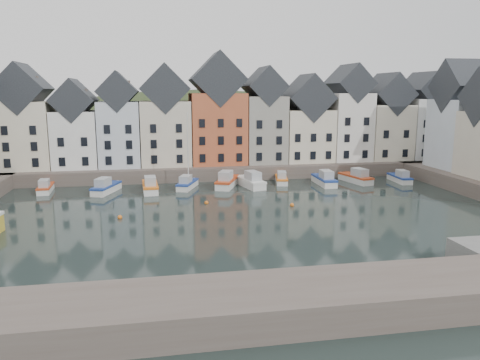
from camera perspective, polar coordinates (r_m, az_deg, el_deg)
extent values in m
plane|color=black|center=(50.53, 1.42, -4.87)|extent=(260.00, 260.00, 0.00)
cube|color=brown|center=(79.28, -2.97, 1.61)|extent=(90.00, 16.00, 2.00)
cube|color=brown|center=(28.58, -9.76, -15.62)|extent=(50.00, 6.00, 2.00)
ellipsoid|color=#25361B|center=(108.81, -4.63, -6.14)|extent=(153.60, 70.40, 64.00)
sphere|color=black|center=(98.77, -12.72, 7.67)|extent=(5.77, 5.77, 5.77)
sphere|color=black|center=(113.96, 7.57, 7.93)|extent=(5.27, 5.27, 5.27)
sphere|color=black|center=(110.20, 12.09, 7.57)|extent=(5.07, 5.07, 5.07)
sphere|color=black|center=(105.79, 2.98, 7.63)|extent=(5.01, 5.01, 5.01)
sphere|color=black|center=(108.11, -25.28, 6.03)|extent=(3.94, 3.94, 3.94)
sphere|color=black|center=(114.59, 9.31, 7.86)|extent=(5.21, 5.21, 5.21)
sphere|color=black|center=(107.07, -3.92, 7.93)|extent=(5.45, 5.45, 5.45)
sphere|color=black|center=(107.35, 16.25, 6.94)|extent=(4.49, 4.49, 4.49)
cube|color=beige|center=(78.33, -24.57, 4.99)|extent=(7.67, 8.00, 10.07)
cube|color=black|center=(78.05, -24.97, 10.05)|extent=(7.67, 8.16, 7.67)
cube|color=white|center=(76.93, -19.27, 4.72)|extent=(6.56, 8.00, 8.61)
cube|color=black|center=(76.59, -19.54, 9.13)|extent=(6.56, 8.16, 6.56)
cube|color=silver|center=(76.12, -14.42, 5.46)|extent=(6.20, 8.00, 10.02)
cube|color=black|center=(75.83, -14.65, 10.39)|extent=(6.20, 8.16, 6.20)
cube|color=beige|center=(75.94, -9.05, 5.68)|extent=(7.70, 8.00, 10.08)
cube|color=black|center=(75.65, -9.21, 10.92)|extent=(7.70, 8.16, 7.70)
cube|color=#BA5935|center=(76.52, -2.77, 6.29)|extent=(8.69, 8.00, 11.28)
cube|color=black|center=(76.31, -2.82, 12.13)|extent=(8.69, 8.16, 8.69)
cube|color=gray|center=(77.92, 2.89, 6.19)|extent=(6.43, 8.00, 10.78)
cube|color=black|center=(77.68, 2.94, 11.32)|extent=(6.43, 8.16, 6.43)
cube|color=beige|center=(79.99, 8.01, 5.41)|extent=(7.88, 8.00, 8.56)
cube|color=black|center=(79.66, 8.12, 9.88)|extent=(7.88, 8.16, 7.88)
cube|color=white|center=(82.47, 12.91, 6.35)|extent=(6.50, 8.00, 11.27)
cube|color=black|center=(82.26, 13.13, 11.39)|extent=(6.50, 8.16, 6.50)
cube|color=beige|center=(85.54, 17.23, 5.64)|extent=(7.23, 8.00, 9.32)
cube|color=black|center=(85.25, 17.47, 9.96)|extent=(7.23, 8.16, 7.23)
cube|color=white|center=(88.86, 21.19, 5.89)|extent=(6.18, 8.00, 10.32)
cube|color=black|center=(88.62, 21.49, 10.20)|extent=(6.18, 8.16, 6.18)
cube|color=silver|center=(78.94, 25.43, 5.07)|extent=(7.47, 8.00, 10.38)
cube|color=black|center=(78.68, 25.86, 10.26)|extent=(7.62, 8.00, 8.00)
sphere|color=orange|center=(57.55, -4.10, -2.79)|extent=(0.50, 0.50, 0.50)
sphere|color=orange|center=(56.62, 6.36, -3.06)|extent=(0.50, 0.50, 0.50)
sphere|color=orange|center=(52.56, -14.43, -4.43)|extent=(0.50, 0.50, 0.50)
cube|color=silver|center=(69.53, -22.61, -1.10)|extent=(1.91, 5.35, 0.96)
cube|color=#B83F1A|center=(69.43, -22.64, -0.68)|extent=(2.01, 5.46, 0.22)
cube|color=#A2A6AA|center=(68.56, -22.77, -0.37)|extent=(1.36, 2.18, 1.05)
cube|color=silver|center=(66.40, -15.97, -1.17)|extent=(3.72, 6.35, 1.12)
cube|color=navy|center=(66.28, -16.00, -0.65)|extent=(3.85, 6.50, 0.25)
cube|color=#A2A6AA|center=(65.36, -16.36, -0.29)|extent=(2.14, 2.77, 1.22)
cube|color=silver|center=(65.67, -10.88, -1.06)|extent=(2.19, 6.39, 1.16)
cube|color=orange|center=(65.54, -10.90, -0.52)|extent=(2.30, 6.52, 0.26)
cube|color=#A2A6AA|center=(64.50, -10.89, -0.13)|extent=(1.59, 2.59, 1.26)
cube|color=silver|center=(67.02, -6.42, -0.73)|extent=(3.53, 5.83, 1.03)
cube|color=navy|center=(66.91, -6.43, -0.26)|extent=(3.65, 5.97, 0.23)
cube|color=#A2A6AA|center=(66.02, -6.64, 0.08)|extent=(2.01, 2.55, 1.12)
cylinder|color=silver|center=(66.71, -6.37, 3.81)|extent=(0.13, 0.13, 10.26)
cube|color=silver|center=(67.78, -1.55, -0.47)|extent=(4.41, 7.08, 1.25)
cube|color=#B83F1A|center=(67.65, -1.55, 0.09)|extent=(4.57, 7.25, 0.28)
cube|color=#A2A6AA|center=(66.54, -1.75, 0.51)|extent=(2.48, 3.12, 1.36)
cube|color=silver|center=(67.73, 1.23, -0.49)|extent=(3.45, 6.99, 1.23)
cube|color=silver|center=(67.61, 1.23, 0.07)|extent=(3.59, 7.14, 0.28)
cube|color=#A2A6AA|center=(66.58, 1.59, 0.49)|extent=(2.12, 2.96, 1.34)
cube|color=silver|center=(70.77, 5.06, -0.10)|extent=(2.63, 5.50, 0.97)
cube|color=orange|center=(70.67, 5.06, 0.32)|extent=(2.74, 5.62, 0.22)
cube|color=#A2A6AA|center=(69.80, 5.11, 0.63)|extent=(1.64, 2.32, 1.06)
cube|color=silver|center=(70.35, 10.20, -0.25)|extent=(2.10, 6.42, 1.17)
cube|color=navy|center=(70.23, 10.22, 0.26)|extent=(2.21, 6.55, 0.27)
cube|color=#A2A6AA|center=(69.23, 10.49, 0.64)|extent=(1.56, 2.59, 1.27)
cube|color=silver|center=(73.05, 13.89, 0.01)|extent=(3.24, 6.57, 1.16)
cube|color=#B83F1A|center=(72.94, 13.91, 0.50)|extent=(3.37, 6.72, 0.26)
cube|color=#A2A6AA|center=(72.09, 14.38, 0.87)|extent=(1.99, 2.79, 1.26)
cube|color=silver|center=(75.35, 18.86, 0.03)|extent=(1.95, 5.53, 1.00)
cube|color=navy|center=(75.26, 18.89, 0.43)|extent=(2.05, 5.64, 0.23)
cube|color=#A2A6AA|center=(74.45, 19.18, 0.73)|extent=(1.40, 2.25, 1.09)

